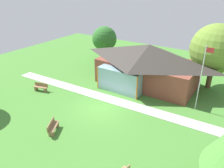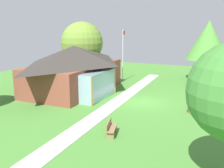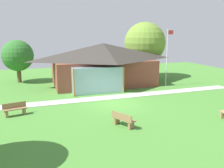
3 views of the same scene
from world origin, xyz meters
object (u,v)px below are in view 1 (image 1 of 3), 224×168
object	(u,v)px
bench_mid_left	(41,87)
bench_front_center	(53,127)
flagpole	(201,76)
pavilion	(147,64)
tree_behind_pavilion_right	(215,49)
tree_behind_pavilion_left	(104,39)

from	to	relation	value
bench_mid_left	bench_front_center	xyz separation A→B (m)	(6.08, -4.08, 0.00)
bench_mid_left	flagpole	bearing A→B (deg)	-175.50
pavilion	tree_behind_pavilion_right	xyz separation A→B (m)	(5.96, 2.65, 1.93)
bench_mid_left	tree_behind_pavilion_left	bearing A→B (deg)	-103.78
flagpole	tree_behind_pavilion_left	bearing A→B (deg)	154.89
pavilion	bench_front_center	xyz separation A→B (m)	(-2.14, -11.59, -1.86)
pavilion	tree_behind_pavilion_left	world-z (taller)	tree_behind_pavilion_left
tree_behind_pavilion_right	tree_behind_pavilion_left	size ratio (longest dim) A/B	1.43
pavilion	bench_mid_left	bearing A→B (deg)	-137.58
pavilion	bench_front_center	world-z (taller)	pavilion
pavilion	bench_mid_left	world-z (taller)	pavilion
tree_behind_pavilion_right	pavilion	bearing A→B (deg)	-156.04
flagpole	bench_mid_left	bearing A→B (deg)	-160.62
pavilion	bench_front_center	bearing A→B (deg)	-100.48
flagpole	bench_mid_left	distance (m)	15.33
flagpole	bench_front_center	bearing A→B (deg)	-131.89
flagpole	tree_behind_pavilion_left	size ratio (longest dim) A/B	1.24
pavilion	bench_front_center	distance (m)	11.93
bench_front_center	tree_behind_pavilion_right	bearing A→B (deg)	122.09
flagpole	tree_behind_pavilion_left	world-z (taller)	flagpole
pavilion	tree_behind_pavilion_right	size ratio (longest dim) A/B	1.66
bench_mid_left	bench_front_center	size ratio (longest dim) A/B	1.02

